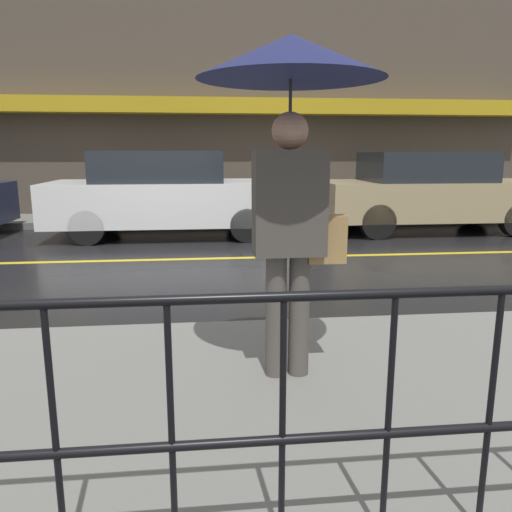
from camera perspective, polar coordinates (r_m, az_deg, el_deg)
ground_plane at (r=7.52m, az=-9.86°, el=-0.41°), size 80.00×80.00×0.00m
sidewalk_near at (r=3.15m, az=-15.38°, el=-17.18°), size 28.00×2.77×0.14m
sidewalk_far at (r=11.50m, az=-8.62°, el=4.19°), size 28.00×1.63×0.14m
lane_marking at (r=7.52m, az=-9.87°, el=-0.38°), size 25.20×0.12×0.01m
building_storefront at (r=12.41m, az=-8.86°, el=17.86°), size 28.00×0.85×5.84m
railing_foreground at (r=1.85m, az=-22.28°, el=-15.27°), size 12.00×0.04×0.98m
pedestrian at (r=3.08m, az=4.03°, el=16.64°), size 1.11×1.11×2.10m
car_white at (r=9.57m, az=-10.05°, el=7.00°), size 4.43×1.83×1.59m
car_tan at (r=10.54m, az=19.21°, el=6.93°), size 4.38×1.75×1.57m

